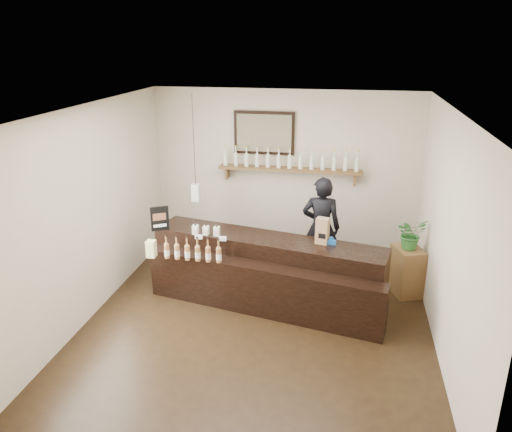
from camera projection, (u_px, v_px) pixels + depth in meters
name	position (u px, v px, depth m)	size (l,w,h in m)	color
ground	(258.00, 322.00, 6.67)	(5.00, 5.00, 0.00)	black
room_shell	(258.00, 201.00, 6.09)	(5.00, 5.00, 5.00)	beige
back_wall_decor	(275.00, 154.00, 8.29)	(2.66, 0.96, 1.69)	brown
counter	(265.00, 273.00, 7.05)	(3.40, 1.56, 1.09)	black
promo_sign	(160.00, 219.00, 7.19)	(0.24, 0.15, 0.36)	black
paper_bag	(322.00, 231.00, 6.74)	(0.19, 0.16, 0.36)	#916946
tape_dispenser	(331.00, 242.00, 6.75)	(0.13, 0.06, 0.11)	blue
side_cabinet	(407.00, 271.00, 7.31)	(0.50, 0.58, 0.72)	brown
potted_plant	(411.00, 234.00, 7.11)	(0.41, 0.36, 0.46)	#2D6829
shopkeeper	(321.00, 221.00, 7.66)	(0.67, 0.44, 1.83)	black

